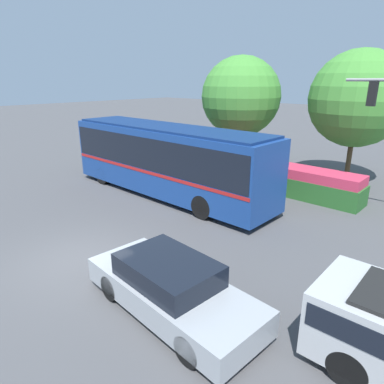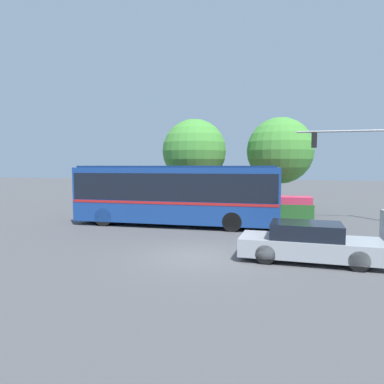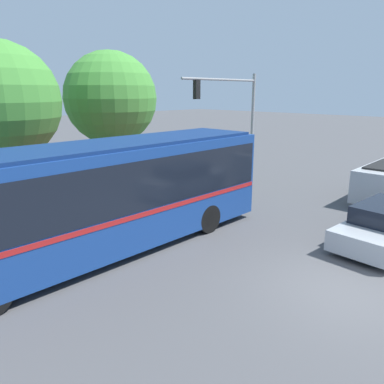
% 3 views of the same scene
% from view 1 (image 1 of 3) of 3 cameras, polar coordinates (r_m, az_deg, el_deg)
% --- Properties ---
extents(ground_plane, '(140.00, 140.00, 0.00)m').
position_cam_1_polar(ground_plane, '(11.47, -18.40, -10.76)').
color(ground_plane, '#4C4C4F').
extents(city_bus, '(11.39, 2.64, 3.34)m').
position_cam_1_polar(city_bus, '(16.32, -4.34, 5.95)').
color(city_bus, navy).
rests_on(city_bus, ground).
extents(sedan_foreground, '(4.90, 2.18, 1.36)m').
position_cam_1_polar(sedan_foreground, '(8.51, -3.54, -15.65)').
color(sedan_foreground, '#9EA3A8').
rests_on(sedan_foreground, ground).
extents(flowering_hedge, '(8.20, 1.48, 1.38)m').
position_cam_1_polar(flowering_hedge, '(17.75, 14.20, 2.39)').
color(flowering_hedge, '#286028').
rests_on(flowering_hedge, ground).
extents(street_tree_left, '(4.68, 4.68, 6.74)m').
position_cam_1_polar(street_tree_left, '(21.21, 8.17, 15.50)').
color(street_tree_left, brown).
rests_on(street_tree_left, ground).
extents(street_tree_centre, '(4.88, 4.88, 6.88)m').
position_cam_1_polar(street_tree_centre, '(19.82, 25.99, 13.81)').
color(street_tree_centre, brown).
rests_on(street_tree_centre, ground).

